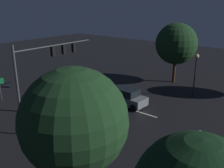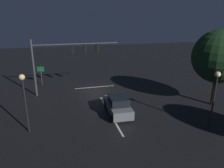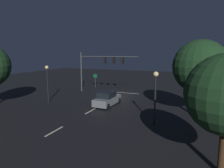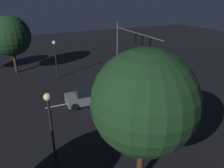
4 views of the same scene
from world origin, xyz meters
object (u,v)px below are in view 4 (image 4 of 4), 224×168
car_approaching (89,95)px  route_sign (145,54)px  street_lamp_left_kerb (50,115)px  traffic_signal_assembly (131,41)px  tree_left_near (144,102)px  tree_right_far (10,36)px  street_lamp_right_kerb (55,52)px

car_approaching → route_sign: 13.09m
car_approaching → street_lamp_left_kerb: bearing=145.5°
traffic_signal_assembly → street_lamp_left_kerb: bearing=133.0°
tree_left_near → tree_right_far: 22.67m
street_lamp_right_kerb → route_sign: bearing=-91.9°
traffic_signal_assembly → street_lamp_right_kerb: bearing=66.0°
car_approaching → route_sign: route_sign is taller
car_approaching → street_lamp_left_kerb: (-6.42, 4.42, 2.51)m
street_lamp_left_kerb → street_lamp_right_kerb: size_ratio=1.01×
street_lamp_right_kerb → tree_left_near: tree_left_near is taller
traffic_signal_assembly → tree_left_near: (-13.87, 7.26, 0.38)m
car_approaching → traffic_signal_assembly: bearing=-59.3°
street_lamp_right_kerb → tree_left_near: bearing=-177.2°
car_approaching → tree_right_far: bearing=25.3°
car_approaching → street_lamp_left_kerb: street_lamp_left_kerb is taller
traffic_signal_assembly → car_approaching: traffic_signal_assembly is taller
car_approaching → tree_right_far: tree_right_far is taller
traffic_signal_assembly → tree_left_near: tree_left_near is taller
route_sign → tree_left_near: size_ratio=0.32×
street_lamp_right_kerb → car_approaching: bearing=-170.0°
tree_left_near → tree_right_far: (22.05, 5.28, -0.16)m
traffic_signal_assembly → tree_right_far: bearing=56.9°
street_lamp_right_kerb → route_sign: size_ratio=1.92×
traffic_signal_assembly → street_lamp_right_kerb: traffic_signal_assembly is taller
car_approaching → street_lamp_right_kerb: (7.63, 1.35, 2.49)m
street_lamp_right_kerb → tree_right_far: size_ratio=0.64×
street_lamp_left_kerb → route_sign: 20.55m
street_lamp_left_kerb → route_sign: street_lamp_left_kerb is taller
traffic_signal_assembly → street_lamp_left_kerb: size_ratio=2.05×
car_approaching → route_sign: bearing=-56.4°
tree_left_near → street_lamp_right_kerb: bearing=2.8°
car_approaching → street_lamp_left_kerb: 8.19m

